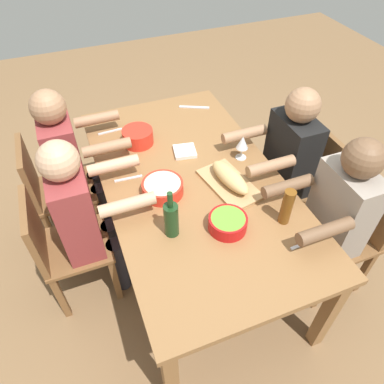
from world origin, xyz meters
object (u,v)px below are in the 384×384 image
(wine_bottle, at_px, (171,219))
(diner_far_center, at_px, (284,159))
(wine_glass, at_px, (242,143))
(napkin_stack, at_px, (185,151))
(chair_far_right, at_px, (349,229))
(diner_far_right, at_px, (334,214))
(diner_near_left, at_px, (71,158))
(serving_bowl_salad, at_px, (228,222))
(serving_bowl_fruit, at_px, (138,136))
(cutting_board, at_px, (229,184))
(dining_table, at_px, (192,188))
(chair_far_center, at_px, (301,177))
(bread_loaf, at_px, (230,177))
(chair_near_center, at_px, (61,245))
(beer_bottle, at_px, (287,207))
(serving_bowl_pasta, at_px, (163,187))
(diner_near_center, at_px, (84,213))
(chair_near_left, at_px, (52,188))

(wine_bottle, bearing_deg, diner_far_center, 110.98)
(wine_glass, bearing_deg, napkin_stack, -119.32)
(chair_far_right, distance_m, diner_far_right, 0.28)
(diner_near_left, distance_m, wine_glass, 1.13)
(serving_bowl_salad, height_order, serving_bowl_fruit, serving_bowl_fruit)
(serving_bowl_salad, distance_m, cutting_board, 0.33)
(napkin_stack, bearing_deg, dining_table, -10.71)
(diner_far_center, bearing_deg, dining_table, -90.00)
(chair_far_center, distance_m, wine_bottle, 1.20)
(chair_far_right, distance_m, bread_loaf, 0.83)
(diner_far_right, bearing_deg, serving_bowl_fruit, -138.94)
(chair_near_center, xyz_separation_m, wine_glass, (-0.08, 1.21, 0.37))
(chair_far_center, bearing_deg, serving_bowl_salad, -62.25)
(serving_bowl_fruit, bearing_deg, diner_near_left, -96.95)
(diner_far_right, bearing_deg, beer_bottle, -96.20)
(serving_bowl_pasta, xyz_separation_m, bread_loaf, (0.08, 0.39, 0.02))
(diner_near_left, relative_size, wine_bottle, 4.14)
(diner_near_center, xyz_separation_m, chair_near_left, (-0.52, -0.18, -0.21))
(diner_near_left, height_order, wine_glass, diner_near_left)
(wine_bottle, xyz_separation_m, beer_bottle, (0.14, 0.59, 0.00))
(diner_near_left, height_order, wine_bottle, diner_near_left)
(chair_near_left, relative_size, napkin_stack, 6.07)
(chair_near_left, height_order, wine_bottle, wine_bottle)
(diner_near_center, bearing_deg, bread_loaf, 81.10)
(chair_near_left, height_order, serving_bowl_salad, chair_near_left)
(serving_bowl_salad, distance_m, napkin_stack, 0.68)
(chair_far_right, bearing_deg, serving_bowl_fruit, -133.43)
(diner_near_left, relative_size, bread_loaf, 3.75)
(wine_glass, bearing_deg, dining_table, -78.44)
(serving_bowl_pasta, bearing_deg, beer_bottle, 50.70)
(chair_far_right, height_order, serving_bowl_pasta, chair_far_right)
(chair_near_center, distance_m, chair_near_left, 0.52)
(chair_far_center, height_order, chair_near_left, same)
(diner_near_center, distance_m, diner_far_right, 1.42)
(diner_near_center, height_order, diner_near_left, same)
(chair_far_center, bearing_deg, diner_far_center, -90.00)
(chair_near_left, height_order, bread_loaf, same)
(wine_glass, bearing_deg, diner_far_right, 25.87)
(chair_near_left, xyz_separation_m, serving_bowl_fruit, (0.05, 0.63, 0.32))
(napkin_stack, bearing_deg, diner_near_center, -70.17)
(diner_far_right, bearing_deg, wine_glass, -154.13)
(diner_near_left, bearing_deg, wine_glass, 66.38)
(serving_bowl_fruit, xyz_separation_m, beer_bottle, (0.96, 0.54, 0.05))
(diner_near_center, xyz_separation_m, serving_bowl_fruit, (-0.47, 0.45, 0.10))
(chair_far_right, xyz_separation_m, serving_bowl_salad, (-0.10, -0.81, 0.30))
(serving_bowl_salad, distance_m, wine_glass, 0.60)
(dining_table, bearing_deg, bread_loaf, 54.63)
(dining_table, height_order, napkin_stack, napkin_stack)
(diner_far_center, distance_m, wine_bottle, 0.98)
(serving_bowl_fruit, relative_size, napkin_stack, 1.46)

